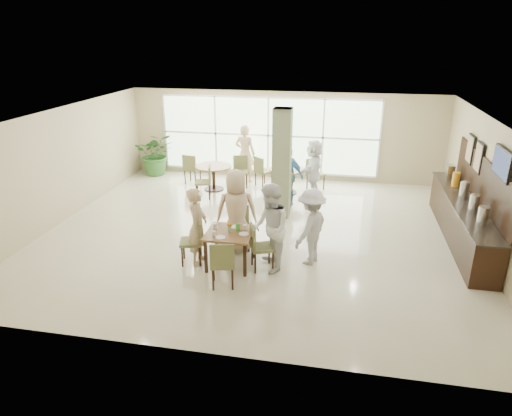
% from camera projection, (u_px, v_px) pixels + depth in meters
% --- Properties ---
extents(ground, '(10.00, 10.00, 0.00)m').
position_uv_depth(ground, '(257.00, 232.00, 11.01)').
color(ground, beige).
rests_on(ground, ground).
extents(room_shell, '(10.00, 10.00, 10.00)m').
position_uv_depth(room_shell, '(257.00, 164.00, 10.39)').
color(room_shell, white).
rests_on(room_shell, ground).
extents(window_bank, '(7.00, 0.04, 7.00)m').
position_uv_depth(window_bank, '(268.00, 135.00, 14.67)').
color(window_bank, silver).
rests_on(window_bank, ground).
extents(column, '(0.45, 0.45, 2.80)m').
position_uv_depth(column, '(282.00, 164.00, 11.53)').
color(column, '#747A55').
rests_on(column, ground).
extents(main_table, '(0.94, 0.94, 0.75)m').
position_uv_depth(main_table, '(230.00, 236.00, 9.23)').
color(main_table, brown).
rests_on(main_table, ground).
extents(round_table_left, '(1.10, 1.10, 0.75)m').
position_uv_depth(round_table_left, '(213.00, 171.00, 13.80)').
color(round_table_left, brown).
rests_on(round_table_left, ground).
extents(round_table_right, '(1.05, 1.05, 0.75)m').
position_uv_depth(round_table_right, '(287.00, 175.00, 13.49)').
color(round_table_right, brown).
rests_on(round_table_right, ground).
extents(chairs_main_table, '(2.06, 2.16, 0.95)m').
position_uv_depth(chairs_main_table, '(229.00, 244.00, 9.29)').
color(chairs_main_table, olive).
rests_on(chairs_main_table, ground).
extents(chairs_table_left, '(2.12, 1.80, 0.95)m').
position_uv_depth(chairs_table_left, '(212.00, 174.00, 13.88)').
color(chairs_table_left, olive).
rests_on(chairs_table_left, ground).
extents(chairs_table_right, '(2.25, 1.99, 0.95)m').
position_uv_depth(chairs_table_right, '(288.00, 177.00, 13.54)').
color(chairs_table_right, olive).
rests_on(chairs_table_right, ground).
extents(tabletop_clutter, '(0.78, 0.76, 0.21)m').
position_uv_depth(tabletop_clutter, '(229.00, 229.00, 9.18)').
color(tabletop_clutter, white).
rests_on(tabletop_clutter, main_table).
extents(buffet_counter, '(0.64, 4.70, 1.95)m').
position_uv_depth(buffet_counter, '(463.00, 217.00, 10.44)').
color(buffet_counter, black).
rests_on(buffet_counter, ground).
extents(wall_tv, '(0.06, 1.00, 0.58)m').
position_uv_depth(wall_tv, '(502.00, 163.00, 8.80)').
color(wall_tv, black).
rests_on(wall_tv, ground).
extents(framed_art_a, '(0.05, 0.55, 0.70)m').
position_uv_depth(framed_art_a, '(479.00, 157.00, 10.38)').
color(framed_art_a, black).
rests_on(framed_art_a, ground).
extents(framed_art_b, '(0.05, 0.55, 0.70)m').
position_uv_depth(framed_art_b, '(470.00, 149.00, 11.11)').
color(framed_art_b, black).
rests_on(framed_art_b, ground).
extents(potted_plant, '(1.65, 1.65, 1.43)m').
position_uv_depth(potted_plant, '(156.00, 154.00, 15.22)').
color(potted_plant, '#2D6127').
rests_on(potted_plant, ground).
extents(teen_left, '(0.43, 0.62, 1.63)m').
position_uv_depth(teen_left, '(197.00, 226.00, 9.32)').
color(teen_left, tan).
rests_on(teen_left, ground).
extents(teen_far, '(0.98, 0.67, 1.83)m').
position_uv_depth(teen_far, '(237.00, 211.00, 9.82)').
color(teen_far, tan).
rests_on(teen_far, ground).
extents(teen_right, '(0.93, 1.05, 1.81)m').
position_uv_depth(teen_right, '(270.00, 228.00, 8.98)').
color(teen_right, white).
rests_on(teen_right, ground).
extents(teen_standing, '(0.96, 1.19, 1.61)m').
position_uv_depth(teen_standing, '(311.00, 227.00, 9.30)').
color(teen_standing, '#B5B5B8').
rests_on(teen_standing, ground).
extents(adult_a, '(1.10, 0.86, 1.66)m').
position_uv_depth(adult_a, '(287.00, 175.00, 12.54)').
color(adult_a, '#428AC8').
rests_on(adult_a, ground).
extents(adult_b, '(0.81, 1.59, 1.66)m').
position_uv_depth(adult_b, '(314.00, 168.00, 13.24)').
color(adult_b, white).
rests_on(adult_b, ground).
extents(adult_standing, '(0.73, 0.55, 1.83)m').
position_uv_depth(adult_standing, '(245.00, 153.00, 14.46)').
color(adult_standing, tan).
rests_on(adult_standing, ground).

